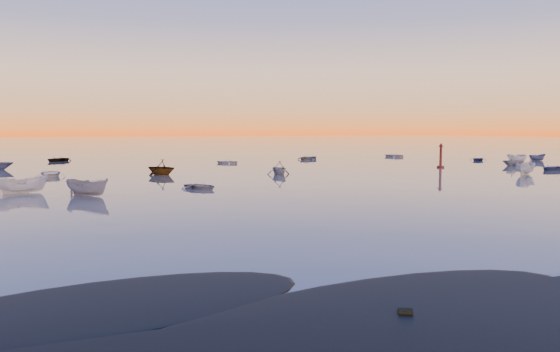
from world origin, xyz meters
TOP-DOWN VIEW (x-y plane):
  - ground at (0.00, 100.00)m, footprint 600.00×600.00m
  - mud_lobes at (0.00, -1.00)m, footprint 140.00×6.00m
  - moored_fleet at (0.00, 53.00)m, footprint 124.00×58.00m
  - boat_near_center at (-17.76, 32.89)m, footprint 2.40×4.43m
  - boat_near_right at (9.23, 42.62)m, footprint 3.57×1.76m
  - channel_marker at (34.35, 45.00)m, footprint 1.01×1.01m

SIDE VIEW (x-z plane):
  - ground at x=0.00m, z-range 0.00..0.00m
  - moored_fleet at x=0.00m, z-range -0.60..0.60m
  - boat_near_center at x=-17.76m, z-range -0.73..0.73m
  - boat_near_right at x=9.23m, z-range -0.61..0.61m
  - mud_lobes at x=0.00m, z-range -0.03..0.05m
  - channel_marker at x=34.35m, z-range -0.38..3.21m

